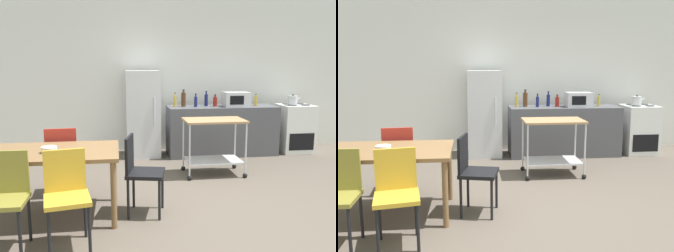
% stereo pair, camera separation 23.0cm
% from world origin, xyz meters
% --- Properties ---
extents(ground_plane, '(12.00, 12.00, 0.00)m').
position_xyz_m(ground_plane, '(0.00, 0.00, 0.00)').
color(ground_plane, brown).
extents(back_wall, '(8.40, 0.12, 2.90)m').
position_xyz_m(back_wall, '(0.00, 3.20, 1.45)').
color(back_wall, silver).
rests_on(back_wall, ground_plane).
extents(kitchen_counter, '(2.00, 0.64, 0.90)m').
position_xyz_m(kitchen_counter, '(0.90, 2.60, 0.45)').
color(kitchen_counter, '#4C4C51').
rests_on(kitchen_counter, ground_plane).
extents(dining_table, '(1.50, 0.90, 0.75)m').
position_xyz_m(dining_table, '(-1.76, 0.13, 0.67)').
color(dining_table, brown).
rests_on(dining_table, ground_plane).
extents(chair_mustard, '(0.47, 0.47, 0.89)m').
position_xyz_m(chair_mustard, '(-1.49, -0.55, 0.52)').
color(chair_mustard, gold).
rests_on(chair_mustard, ground_plane).
extents(chair_red, '(0.43, 0.43, 0.89)m').
position_xyz_m(chair_red, '(-1.72, 0.80, 0.52)').
color(chair_red, '#B72D23').
rests_on(chair_red, ground_plane).
extents(chair_black, '(0.48, 0.48, 0.89)m').
position_xyz_m(chair_black, '(-0.78, 0.08, 0.52)').
color(chair_black, black).
rests_on(chair_black, ground_plane).
extents(stove_oven, '(0.60, 0.61, 0.92)m').
position_xyz_m(stove_oven, '(2.35, 2.62, 0.45)').
color(stove_oven, white).
rests_on(stove_oven, ground_plane).
extents(refrigerator, '(0.60, 0.63, 1.55)m').
position_xyz_m(refrigerator, '(-0.55, 2.70, 0.78)').
color(refrigerator, silver).
rests_on(refrigerator, ground_plane).
extents(kitchen_cart, '(0.91, 0.57, 0.85)m').
position_xyz_m(kitchen_cart, '(0.43, 1.40, 0.57)').
color(kitchen_cart, '#A37A51').
rests_on(kitchen_cart, ground_plane).
extents(bottle_wine, '(0.06, 0.06, 0.26)m').
position_xyz_m(bottle_wine, '(0.03, 2.64, 1.00)').
color(bottle_wine, gold).
rests_on(bottle_wine, kitchen_counter).
extents(bottle_hot_sauce, '(0.08, 0.08, 0.31)m').
position_xyz_m(bottle_hot_sauce, '(0.19, 2.66, 1.03)').
color(bottle_hot_sauce, '#4C2D19').
rests_on(bottle_hot_sauce, kitchen_counter).
extents(bottle_soda, '(0.06, 0.06, 0.24)m').
position_xyz_m(bottle_soda, '(0.40, 2.57, 1.00)').
color(bottle_soda, navy).
rests_on(bottle_soda, kitchen_counter).
extents(bottle_soy_sauce, '(0.06, 0.06, 0.28)m').
position_xyz_m(bottle_soy_sauce, '(0.62, 2.67, 1.01)').
color(bottle_soy_sauce, navy).
rests_on(bottle_soy_sauce, kitchen_counter).
extents(bottle_vinegar, '(0.07, 0.07, 0.22)m').
position_xyz_m(bottle_vinegar, '(0.76, 2.59, 0.99)').
color(bottle_vinegar, maroon).
rests_on(bottle_vinegar, kitchen_counter).
extents(microwave, '(0.46, 0.35, 0.26)m').
position_xyz_m(microwave, '(1.14, 2.54, 1.03)').
color(microwave, silver).
rests_on(microwave, kitchen_counter).
extents(bottle_sparkling_water, '(0.06, 0.06, 0.22)m').
position_xyz_m(bottle_sparkling_water, '(1.54, 2.59, 0.99)').
color(bottle_sparkling_water, gold).
rests_on(bottle_sparkling_water, kitchen_counter).
extents(fruit_bowl, '(0.16, 0.16, 0.06)m').
position_xyz_m(fruit_bowl, '(-1.73, 0.04, 0.78)').
color(fruit_bowl, white).
rests_on(fruit_bowl, dining_table).
extents(kettle, '(0.24, 0.17, 0.19)m').
position_xyz_m(kettle, '(2.23, 2.52, 1.00)').
color(kettle, silver).
rests_on(kettle, stove_oven).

